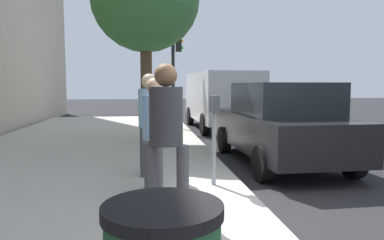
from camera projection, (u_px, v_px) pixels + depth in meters
name	position (u px, v px, depth m)	size (l,w,h in m)	color
ground_plane	(268.00, 220.00, 4.65)	(80.00, 80.00, 0.00)	#232326
sidewalk_slab	(22.00, 226.00, 4.27)	(28.00, 6.00, 0.15)	#B7B2A8
parking_meter	(214.00, 121.00, 5.65)	(0.36, 0.12, 1.41)	gray
pedestrian_at_meter	(155.00, 127.00, 5.22)	(0.51, 0.37, 1.68)	#47474C
pedestrian_bystander	(166.00, 126.00, 4.29)	(0.40, 0.53, 1.83)	#47474C
parking_officer	(150.00, 115.00, 6.33)	(0.48, 0.39, 1.77)	#47474C
parked_sedan_near	(280.00, 123.00, 7.88)	(4.45, 2.07, 1.77)	black
parked_van_far	(221.00, 97.00, 14.10)	(5.25, 2.22, 2.18)	silver
traffic_signal	(176.00, 61.00, 13.18)	(0.24, 0.44, 3.60)	black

